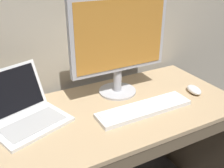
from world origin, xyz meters
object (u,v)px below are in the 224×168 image
object	(u,v)px
external_monitor	(119,40)
wired_keyboard	(144,109)
laptop_white	(25,113)
computer_mouse	(194,90)

from	to	relation	value
external_monitor	wired_keyboard	size ratio (longest dim) A/B	1.09
laptop_white	computer_mouse	size ratio (longest dim) A/B	3.63
laptop_white	wired_keyboard	bearing A→B (deg)	-18.71
wired_keyboard	computer_mouse	world-z (taller)	computer_mouse
laptop_white	wired_keyboard	world-z (taller)	laptop_white
laptop_white	computer_mouse	world-z (taller)	laptop_white
external_monitor	wired_keyboard	xyz separation A→B (m)	(0.02, -0.22, -0.29)
external_monitor	computer_mouse	xyz separation A→B (m)	(0.38, -0.19, -0.29)
wired_keyboard	computer_mouse	xyz separation A→B (m)	(0.36, 0.03, 0.01)
external_monitor	computer_mouse	size ratio (longest dim) A/B	4.89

